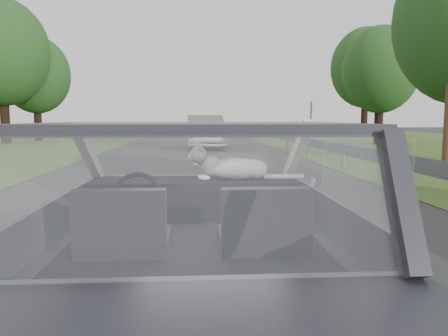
{
  "coord_description": "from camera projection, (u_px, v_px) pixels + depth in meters",
  "views": [
    {
      "loc": [
        0.01,
        -2.73,
        1.47
      ],
      "look_at": [
        0.23,
        0.59,
        1.09
      ],
      "focal_mm": 35.0,
      "sensor_mm": 36.0,
      "label": 1
    }
  ],
  "objects": [
    {
      "name": "steering_wheel",
      "position": [
        138.0,
        197.0,
        3.07
      ],
      "size": [
        0.36,
        0.36,
        0.04
      ],
      "primitive_type": "torus",
      "color": "black",
      "rests_on": "dashboard"
    },
    {
      "name": "subject_car",
      "position": [
        194.0,
        235.0,
        2.79
      ],
      "size": [
        1.8,
        4.0,
        1.45
      ],
      "primitive_type": "cube",
      "color": "#26272A",
      "rests_on": "ground"
    },
    {
      "name": "passenger_seat",
      "position": [
        264.0,
        221.0,
        2.51
      ],
      "size": [
        0.5,
        0.72,
        0.42
      ],
      "primitive_type": "cube",
      "color": "black",
      "rests_on": "subject_car"
    },
    {
      "name": "guardrail",
      "position": [
        340.0,
        148.0,
        13.0
      ],
      "size": [
        0.05,
        90.0,
        0.32
      ],
      "primitive_type": "cube",
      "color": "slate",
      "rests_on": "ground"
    },
    {
      "name": "cat",
      "position": [
        236.0,
        167.0,
        3.36
      ],
      "size": [
        0.65,
        0.23,
        0.29
      ],
      "primitive_type": "ellipsoid",
      "rotation": [
        0.0,
        0.0,
        0.04
      ],
      "color": "#9C9C9C",
      "rests_on": "dashboard"
    },
    {
      "name": "tree_2",
      "position": [
        380.0,
        87.0,
        24.94
      ],
      "size": [
        5.43,
        5.43,
        6.52
      ],
      "primitive_type": null,
      "rotation": [
        0.0,
        0.0,
        -0.32
      ],
      "color": "#25441D",
      "rests_on": "ground"
    },
    {
      "name": "tree_6",
      "position": [
        37.0,
        90.0,
        28.63
      ],
      "size": [
        5.41,
        5.41,
        6.63
      ],
      "primitive_type": null,
      "rotation": [
        0.0,
        0.0,
        0.28
      ],
      "color": "#25441D",
      "rests_on": "ground"
    },
    {
      "name": "highway_sign",
      "position": [
        311.0,
        124.0,
        22.6
      ],
      "size": [
        0.31,
        0.93,
        2.35
      ],
      "primitive_type": "cube",
      "rotation": [
        0.0,
        0.0,
        -0.24
      ],
      "color": "#1F6C39",
      "rests_on": "ground"
    },
    {
      "name": "tree_3",
      "position": [
        365.0,
        84.0,
        35.95
      ],
      "size": [
        7.17,
        7.17,
        8.65
      ],
      "primitive_type": null,
      "rotation": [
        0.0,
        0.0,
        0.31
      ],
      "color": "#25441D",
      "rests_on": "ground"
    },
    {
      "name": "other_car",
      "position": [
        205.0,
        132.0,
        21.53
      ],
      "size": [
        2.12,
        5.04,
        1.64
      ],
      "primitive_type": "imported",
      "rotation": [
        0.0,
        0.0,
        0.03
      ],
      "color": "#B6B6B6",
      "rests_on": "ground"
    },
    {
      "name": "dashboard",
      "position": [
        195.0,
        198.0,
        3.4
      ],
      "size": [
        1.58,
        0.45,
        0.3
      ],
      "primitive_type": "cube",
      "color": "black",
      "rests_on": "subject_car"
    },
    {
      "name": "tree_5",
      "position": [
        3.0,
        74.0,
        25.17
      ],
      "size": [
        5.35,
        5.35,
        8.1
      ],
      "primitive_type": null,
      "rotation": [
        0.0,
        0.0,
        0.0
      ],
      "color": "#25441D",
      "rests_on": "ground"
    },
    {
      "name": "driver_seat",
      "position": [
        123.0,
        223.0,
        2.46
      ],
      "size": [
        0.5,
        0.72,
        0.42
      ],
      "primitive_type": "cube",
      "color": "black",
      "rests_on": "subject_car"
    }
  ]
}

